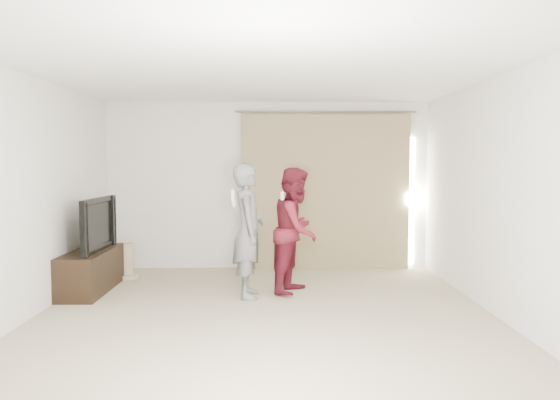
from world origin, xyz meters
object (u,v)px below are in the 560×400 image
(tv, at_px, (90,224))
(person_man, at_px, (248,231))
(person_woman, at_px, (296,230))
(tv_console, at_px, (91,271))

(tv, height_order, person_man, person_man)
(tv, distance_m, person_woman, 2.65)
(tv_console, height_order, person_woman, person_woman)
(person_man, bearing_deg, tv, 171.37)
(tv_console, distance_m, person_man, 2.15)
(tv_console, relative_size, person_man, 0.83)
(tv, bearing_deg, person_woman, -90.02)
(tv, bearing_deg, person_man, -97.20)
(person_woman, bearing_deg, tv_console, 178.55)
(tv_console, xyz_separation_m, person_man, (2.05, -0.31, 0.56))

